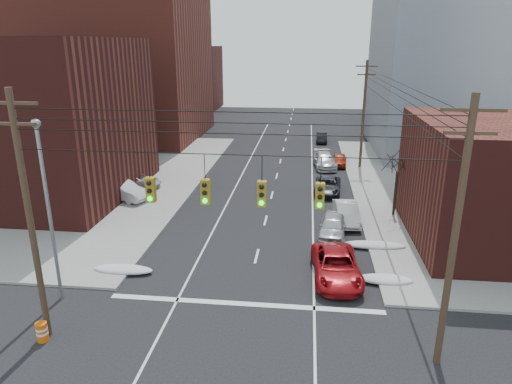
% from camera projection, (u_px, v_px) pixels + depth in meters
% --- Properties ---
extents(sidewalk_nw, '(40.00, 40.00, 0.15)m').
position_uv_depth(sidewalk_nw, '(4.00, 175.00, 45.31)').
color(sidewalk_nw, gray).
rests_on(sidewalk_nw, ground).
extents(building_brick_tall, '(24.00, 20.00, 30.00)m').
position_uv_depth(building_brick_tall, '(106.00, 24.00, 60.17)').
color(building_brick_tall, maroon).
rests_on(building_brick_tall, ground).
extents(building_brick_near, '(20.00, 16.00, 13.00)m').
position_uv_depth(building_brick_near, '(8.00, 120.00, 38.05)').
color(building_brick_near, '#4A1A16').
rests_on(building_brick_near, ground).
extents(building_brick_far, '(22.00, 18.00, 12.00)m').
position_uv_depth(building_brick_far, '(158.00, 79.00, 87.73)').
color(building_brick_far, '#4A1A16').
rests_on(building_brick_far, ground).
extents(building_office, '(22.00, 20.00, 25.00)m').
position_uv_depth(building_office, '(478.00, 44.00, 52.27)').
color(building_office, gray).
rests_on(building_office, ground).
extents(building_glass, '(20.00, 18.00, 22.00)m').
position_uv_depth(building_glass, '(435.00, 53.00, 77.07)').
color(building_glass, gray).
rests_on(building_glass, ground).
extents(utility_pole_left, '(2.20, 0.28, 11.00)m').
position_uv_depth(utility_pole_left, '(29.00, 215.00, 18.90)').
color(utility_pole_left, '#473323').
rests_on(utility_pole_left, ground).
extents(utility_pole_right, '(2.20, 0.28, 11.00)m').
position_uv_depth(utility_pole_right, '(455.00, 234.00, 17.09)').
color(utility_pole_right, '#473323').
rests_on(utility_pole_right, ground).
extents(utility_pole_far, '(2.20, 0.28, 11.00)m').
position_uv_depth(utility_pole_far, '(364.00, 113.00, 46.36)').
color(utility_pole_far, '#473323').
rests_on(utility_pole_far, ground).
extents(traffic_signals, '(17.00, 0.42, 2.02)m').
position_uv_depth(traffic_signals, '(233.00, 191.00, 17.52)').
color(traffic_signals, black).
rests_on(traffic_signals, ground).
extents(street_light, '(0.44, 0.44, 9.32)m').
position_uv_depth(street_light, '(47.00, 197.00, 21.91)').
color(street_light, gray).
rests_on(street_light, ground).
extents(bare_tree, '(2.09, 2.20, 4.93)m').
position_uv_depth(bare_tree, '(396.00, 187.00, 34.10)').
color(bare_tree, black).
rests_on(bare_tree, ground).
extents(snow_nw, '(3.50, 1.08, 0.42)m').
position_uv_depth(snow_nw, '(123.00, 269.00, 26.18)').
color(snow_nw, silver).
rests_on(snow_nw, ground).
extents(snow_ne, '(3.00, 1.08, 0.42)m').
position_uv_depth(snow_ne, '(385.00, 279.00, 25.08)').
color(snow_ne, silver).
rests_on(snow_ne, ground).
extents(snow_east_far, '(4.00, 1.08, 0.42)m').
position_uv_depth(snow_east_far, '(374.00, 245.00, 29.33)').
color(snow_east_far, silver).
rests_on(snow_east_far, ground).
extents(red_pickup, '(2.87, 5.61, 1.52)m').
position_uv_depth(red_pickup, '(336.00, 266.00, 25.41)').
color(red_pickup, maroon).
rests_on(red_pickup, ground).
extents(parked_car_a, '(2.28, 4.61, 1.51)m').
position_uv_depth(parked_car_a, '(333.00, 226.00, 30.91)').
color(parked_car_a, '#B5B6BA').
rests_on(parked_car_a, ground).
extents(parked_car_b, '(1.91, 4.56, 1.47)m').
position_uv_depth(parked_car_b, '(346.00, 213.00, 33.40)').
color(parked_car_b, silver).
rests_on(parked_car_b, ground).
extents(parked_car_c, '(2.59, 4.97, 1.34)m').
position_uv_depth(parked_car_c, '(328.00, 186.00, 39.97)').
color(parked_car_c, black).
rests_on(parked_car_c, ground).
extents(parked_car_d, '(2.65, 5.43, 1.52)m').
position_uv_depth(parked_car_d, '(325.00, 161.00, 48.14)').
color(parked_car_d, '#B5B5BA').
rests_on(parked_car_d, ground).
extents(parked_car_e, '(1.82, 3.87, 1.28)m').
position_uv_depth(parked_car_e, '(339.00, 160.00, 48.90)').
color(parked_car_e, '#9C260E').
rests_on(parked_car_e, ground).
extents(parked_car_f, '(1.39, 3.92, 1.29)m').
position_uv_depth(parked_car_f, '(322.00, 137.00, 60.45)').
color(parked_car_f, black).
rests_on(parked_car_f, ground).
extents(lot_car_a, '(4.94, 3.37, 1.54)m').
position_uv_depth(lot_car_a, '(123.00, 190.00, 37.89)').
color(lot_car_a, silver).
rests_on(lot_car_a, sidewalk_nw).
extents(lot_car_b, '(4.45, 2.08, 1.23)m').
position_uv_depth(lot_car_b, '(136.00, 181.00, 41.04)').
color(lot_car_b, silver).
rests_on(lot_car_b, sidewalk_nw).
extents(lot_car_c, '(4.48, 1.95, 1.28)m').
position_uv_depth(lot_car_c, '(63.00, 191.00, 38.18)').
color(lot_car_c, black).
rests_on(lot_car_c, sidewalk_nw).
extents(lot_car_d, '(4.70, 1.99, 1.59)m').
position_uv_depth(lot_car_d, '(108.00, 169.00, 44.29)').
color(lot_car_d, '#B0B0B5').
rests_on(lot_car_d, sidewalk_nw).
extents(construction_barrel, '(0.52, 0.52, 0.89)m').
position_uv_depth(construction_barrel, '(42.00, 332.00, 20.13)').
color(construction_barrel, '#E0590B').
rests_on(construction_barrel, ground).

